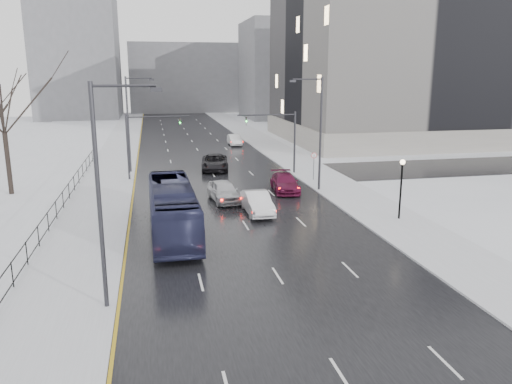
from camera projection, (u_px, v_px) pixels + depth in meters
road at (202, 158)px, 62.11m from camera, size 16.00×150.00×0.04m
cross_road at (215, 177)px, 50.69m from camera, size 130.00×10.00×0.04m
sidewalk_left at (115, 160)px, 60.00m from camera, size 5.00×150.00×0.16m
sidewalk_right at (284, 155)px, 64.20m from camera, size 5.00×150.00×0.16m
park_strip at (31, 163)px, 58.11m from camera, size 14.00×150.00×0.12m
tree_park_e at (12, 195)px, 43.25m from camera, size 9.45×9.45×13.50m
iron_fence at (42, 229)px, 30.75m from camera, size 0.06×70.00×1.30m
streetlight_r_mid at (318, 128)px, 43.41m from camera, size 2.95×0.25×10.00m
streetlight_l_near at (104, 187)px, 21.11m from camera, size 2.95×0.25×10.00m
streetlight_l_far at (130, 120)px, 51.57m from camera, size 2.95×0.25×10.00m
lamppost_r_mid at (401, 181)px, 35.08m from camera, size 0.36×0.36×4.28m
mast_signal_right at (285, 135)px, 51.20m from camera, size 6.10×0.33×6.50m
mast_signal_left at (139, 139)px, 48.28m from camera, size 6.10×0.33×6.50m
no_uturn_sign at (314, 158)px, 48.19m from camera, size 0.60×0.06×2.70m
civic_building at (416, 67)px, 77.93m from camera, size 41.00×31.00×24.80m
bldg_far_right at (296, 70)px, 117.51m from camera, size 24.00×20.00×22.00m
bldg_far_left at (78, 57)px, 116.34m from camera, size 18.00×22.00×28.00m
bldg_far_center at (186, 78)px, 136.98m from camera, size 30.00×18.00×18.00m
bus at (172, 209)px, 32.35m from camera, size 2.98×12.05×3.35m
sedan_center_near at (224, 191)px, 40.83m from camera, size 2.58×5.22×1.71m
sedan_right_near at (257, 203)px, 37.30m from camera, size 1.80×5.00×1.64m
sedan_right_cross at (215, 162)px, 54.04m from camera, size 3.50×6.33×1.68m
sedan_right_far at (285, 183)px, 44.32m from camera, size 2.68×5.52×1.55m
sedan_right_distant at (235, 140)px, 72.89m from camera, size 1.66×4.71×1.55m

